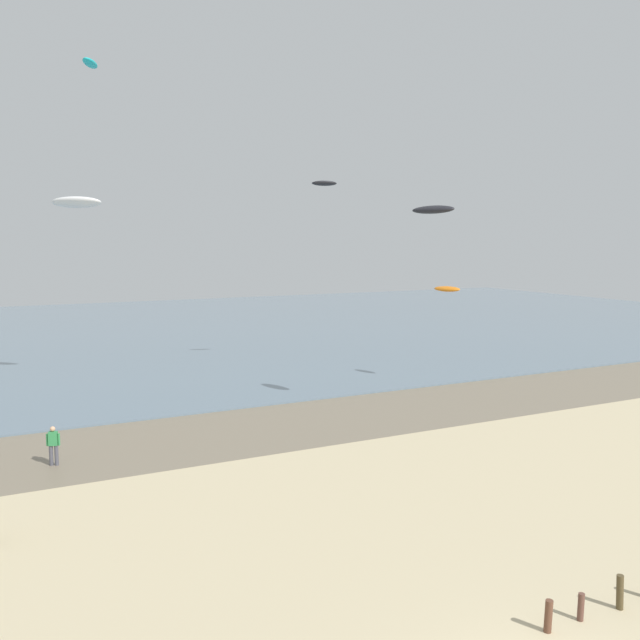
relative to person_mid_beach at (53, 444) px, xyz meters
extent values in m
cube|color=#7A6D59|center=(8.03, 1.33, -0.91)|extent=(120.00, 8.36, 0.01)
cube|color=slate|center=(8.03, 40.50, -0.87)|extent=(160.00, 70.00, 0.10)
cylinder|color=brown|center=(9.63, -18.56, -0.50)|extent=(0.19, 0.22, 0.84)
cylinder|color=brown|center=(10.76, -18.55, -0.56)|extent=(0.18, 0.16, 0.72)
cylinder|color=#4F4128|center=(12.07, -18.63, -0.45)|extent=(0.23, 0.19, 0.94)
cylinder|color=#4C4C56|center=(0.10, -0.04, -0.48)|extent=(0.16, 0.16, 0.88)
cylinder|color=#4C4C56|center=(-0.10, 0.04, -0.48)|extent=(0.16, 0.16, 0.88)
cube|color=#338C4C|center=(0.00, 0.00, 0.26)|extent=(0.41, 0.33, 0.60)
sphere|color=tan|center=(0.00, 0.00, 0.68)|extent=(0.22, 0.22, 0.22)
cylinder|color=#338C4C|center=(0.23, -0.08, 0.21)|extent=(0.09, 0.09, 0.52)
cylinder|color=#338C4C|center=(-0.23, 0.08, 0.21)|extent=(0.09, 0.09, 0.52)
ellipsoid|color=orange|center=(24.68, 5.44, 5.47)|extent=(1.27, 2.08, 0.46)
ellipsoid|color=black|center=(19.81, 13.49, 12.65)|extent=(1.92, 1.08, 0.49)
ellipsoid|color=white|center=(3.24, 15.66, 11.02)|extent=(3.49, 3.20, 1.00)
ellipsoid|color=black|center=(18.81, -0.91, 10.21)|extent=(1.71, 2.72, 0.57)
ellipsoid|color=#19B2B7|center=(5.26, 21.35, 21.02)|extent=(1.74, 2.76, 0.47)
camera|label=1|loc=(-2.29, -29.87, 8.64)|focal=37.75mm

